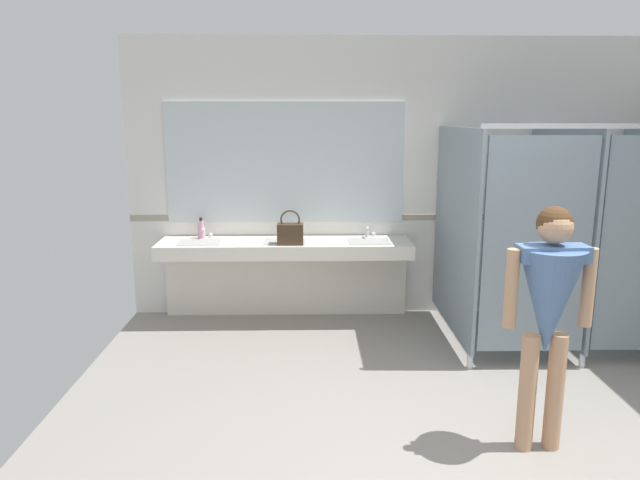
# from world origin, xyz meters

# --- Properties ---
(ground_plane) EXTENTS (5.86, 6.54, 0.10)m
(ground_plane) POSITION_xyz_m (0.00, 0.00, -0.05)
(ground_plane) COLOR gray
(wall_back) EXTENTS (5.86, 0.12, 2.90)m
(wall_back) POSITION_xyz_m (0.00, 3.03, 1.45)
(wall_back) COLOR silver
(wall_back) RESTS_ON ground_plane
(wall_back_tile_band) EXTENTS (5.86, 0.01, 0.06)m
(wall_back_tile_band) POSITION_xyz_m (0.00, 2.97, 1.05)
(wall_back_tile_band) COLOR #9E937F
(wall_back_tile_band) RESTS_ON wall_back
(vanity_counter) EXTENTS (2.57, 0.56, 0.97)m
(vanity_counter) POSITION_xyz_m (-1.28, 2.76, 0.63)
(vanity_counter) COLOR silver
(vanity_counter) RESTS_ON ground_plane
(mirror_panel) EXTENTS (2.47, 0.02, 1.25)m
(mirror_panel) POSITION_xyz_m (-1.28, 2.96, 1.63)
(mirror_panel) COLOR silver
(mirror_panel) RESTS_ON wall_back
(bathroom_stalls) EXTENTS (2.00, 1.54, 2.05)m
(bathroom_stalls) POSITION_xyz_m (1.30, 1.98, 1.07)
(bathroom_stalls) COLOR gray
(bathroom_stalls) RESTS_ON ground_plane
(person_standing) EXTENTS (0.56, 0.41, 1.58)m
(person_standing) POSITION_xyz_m (0.43, 0.25, 0.99)
(person_standing) COLOR tan
(person_standing) RESTS_ON ground_plane
(handbag) EXTENTS (0.26, 0.15, 0.34)m
(handbag) POSITION_xyz_m (-1.22, 2.53, 0.97)
(handbag) COLOR #3F2D1E
(handbag) RESTS_ON vanity_counter
(soap_dispenser) EXTENTS (0.07, 0.07, 0.22)m
(soap_dispenser) POSITION_xyz_m (-2.16, 2.84, 0.95)
(soap_dispenser) COLOR #D899B2
(soap_dispenser) RESTS_ON vanity_counter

